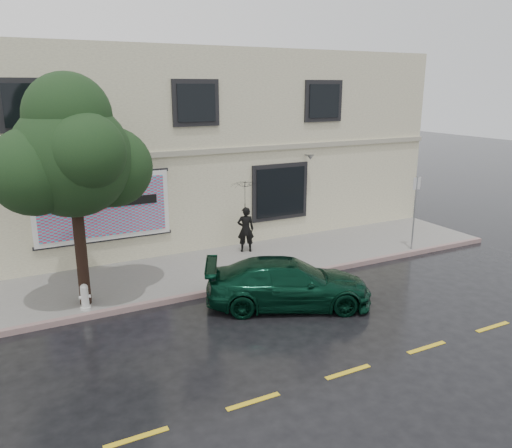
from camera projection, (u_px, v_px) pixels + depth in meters
name	position (u px, v px, depth m)	size (l,w,h in m)	color
ground	(268.00, 308.00, 13.31)	(90.00, 90.00, 0.00)	black
sidewalk	(220.00, 267.00, 16.08)	(20.00, 3.50, 0.15)	gray
curb	(243.00, 286.00, 14.58)	(20.00, 0.18, 0.16)	slate
road_marking	(348.00, 372.00, 10.31)	(19.00, 0.12, 0.01)	gold
building	(162.00, 143.00, 20.10)	(20.00, 8.12, 7.00)	beige
billboard	(103.00, 208.00, 15.58)	(4.30, 0.16, 2.20)	white
car	(288.00, 283.00, 13.31)	(1.94, 4.39, 1.28)	black
pedestrian	(246.00, 229.00, 17.23)	(0.58, 0.38, 1.59)	black
umbrella	(245.00, 195.00, 16.91)	(1.10, 1.10, 0.81)	black
street_tree	(72.00, 159.00, 12.25)	(2.91, 2.91, 5.31)	black
fire_hydrant	(85.00, 297.00, 12.80)	(0.29, 0.27, 0.70)	beige
sign_pole	(415.00, 206.00, 17.28)	(0.32, 0.06, 2.61)	#94989C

